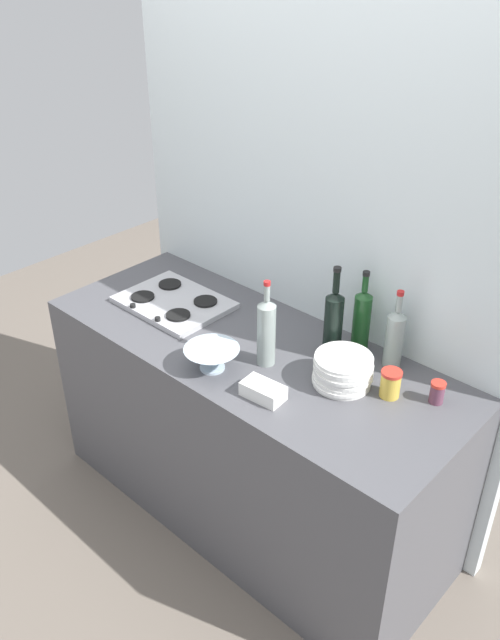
% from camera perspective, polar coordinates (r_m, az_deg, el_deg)
% --- Properties ---
extents(ground_plane, '(6.00, 6.00, 0.00)m').
position_cam_1_polar(ground_plane, '(3.19, 0.00, -15.85)').
color(ground_plane, '#6B6056').
rests_on(ground_plane, ground).
extents(counter_block, '(1.80, 0.70, 0.90)m').
position_cam_1_polar(counter_block, '(2.88, 0.00, -9.74)').
color(counter_block, '#4C4C51').
rests_on(counter_block, ground).
extents(backsplash_panel, '(1.90, 0.06, 2.19)m').
position_cam_1_polar(backsplash_panel, '(2.76, 5.37, 4.33)').
color(backsplash_panel, silver).
rests_on(backsplash_panel, ground).
extents(stovetop_hob, '(0.47, 0.35, 0.04)m').
position_cam_1_polar(stovetop_hob, '(2.90, -6.61, 1.55)').
color(stovetop_hob, '#B2B2B7').
rests_on(stovetop_hob, counter_block).
extents(plate_stack, '(0.22, 0.22, 0.12)m').
position_cam_1_polar(plate_stack, '(2.39, 8.05, -4.38)').
color(plate_stack, white).
rests_on(plate_stack, counter_block).
extents(wine_bottle_leftmost, '(0.07, 0.07, 0.35)m').
position_cam_1_polar(wine_bottle_leftmost, '(2.44, 1.43, -0.97)').
color(wine_bottle_leftmost, gray).
rests_on(wine_bottle_leftmost, counter_block).
extents(wine_bottle_mid_left, '(0.07, 0.07, 0.39)m').
position_cam_1_polar(wine_bottle_mid_left, '(2.48, 7.23, -0.29)').
color(wine_bottle_mid_left, black).
rests_on(wine_bottle_mid_left, counter_block).
extents(wine_bottle_mid_right, '(0.07, 0.07, 0.34)m').
position_cam_1_polar(wine_bottle_mid_right, '(2.56, 9.67, 0.09)').
color(wine_bottle_mid_right, '#19471E').
rests_on(wine_bottle_mid_right, counter_block).
extents(wine_bottle_rightmost, '(0.07, 0.07, 0.32)m').
position_cam_1_polar(wine_bottle_rightmost, '(2.49, 12.43, -1.46)').
color(wine_bottle_rightmost, gray).
rests_on(wine_bottle_rightmost, counter_block).
extents(mixing_bowl, '(0.21, 0.21, 0.09)m').
position_cam_1_polar(mixing_bowl, '(2.46, -3.35, -3.27)').
color(mixing_bowl, silver).
rests_on(mixing_bowl, counter_block).
extents(butter_dish, '(0.16, 0.10, 0.05)m').
position_cam_1_polar(butter_dish, '(2.32, 1.15, -6.18)').
color(butter_dish, white).
rests_on(butter_dish, counter_block).
extents(condiment_jar_front, '(0.05, 0.05, 0.08)m').
position_cam_1_polar(condiment_jar_front, '(2.38, 15.93, -6.04)').
color(condiment_jar_front, '#66384C').
rests_on(condiment_jar_front, counter_block).
extents(condiment_jar_rear, '(0.07, 0.07, 0.10)m').
position_cam_1_polar(condiment_jar_rear, '(2.37, 12.09, -5.41)').
color(condiment_jar_rear, gold).
rests_on(condiment_jar_rear, counter_block).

